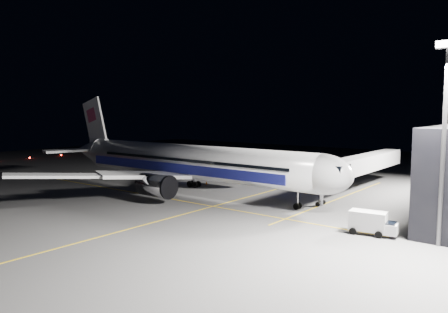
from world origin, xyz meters
TOP-DOWN VIEW (x-y plane):
  - ground at (0.00, 0.00)m, footprint 200.00×200.00m
  - guide_line_main at (10.00, 0.00)m, footprint 0.25×80.00m
  - guide_line_cross at (0.00, -6.00)m, footprint 70.00×0.25m
  - guide_line_side at (22.00, 10.00)m, footprint 0.25×40.00m
  - airliner at (-1.08, 0.00)m, footprint 61.48×54.22m
  - jet_bridge at (22.00, 18.06)m, footprint 3.60×34.40m
  - floodlight_mast_south at (40.00, -6.01)m, footprint 2.40×0.67m
  - service_truck at (33.25, -6.24)m, footprint 5.35×2.77m
  - baggage_tug at (-9.32, 21.63)m, footprint 2.88×2.47m
  - safety_cone_a at (3.27, 12.81)m, footprint 0.36×0.36m
  - safety_cone_b at (-3.16, 8.00)m, footprint 0.41×0.41m
  - safety_cone_c at (-1.25, 11.69)m, footprint 0.35×0.35m

SIDE VIEW (x-z plane):
  - ground at x=0.00m, z-range 0.00..0.00m
  - guide_line_main at x=10.00m, z-range 0.00..0.01m
  - guide_line_cross at x=0.00m, z-range 0.00..0.01m
  - guide_line_side at x=22.00m, z-range 0.00..0.01m
  - safety_cone_c at x=-1.25m, z-range 0.00..0.53m
  - safety_cone_a at x=3.27m, z-range 0.00..0.54m
  - safety_cone_b at x=-3.16m, z-range 0.00..0.61m
  - baggage_tug at x=-9.32m, z-range -0.07..1.79m
  - service_truck at x=33.25m, z-range 0.09..2.71m
  - jet_bridge at x=22.00m, z-range 1.43..7.73m
  - airliner at x=-1.08m, z-range -3.16..13.48m
  - floodlight_mast_south at x=40.00m, z-range 2.02..22.72m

